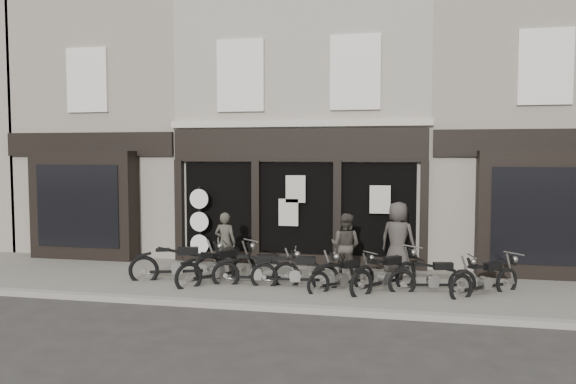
% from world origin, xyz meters
% --- Properties ---
extents(ground_plane, '(90.00, 90.00, 0.00)m').
position_xyz_m(ground_plane, '(0.00, 0.00, 0.00)').
color(ground_plane, '#2D2B28').
rests_on(ground_plane, ground).
extents(pavement, '(30.00, 4.20, 0.12)m').
position_xyz_m(pavement, '(0.00, 0.90, 0.06)').
color(pavement, slate).
rests_on(pavement, ground_plane).
extents(kerb, '(30.00, 0.25, 0.13)m').
position_xyz_m(kerb, '(0.00, -1.25, 0.07)').
color(kerb, gray).
rests_on(kerb, ground_plane).
extents(central_building, '(7.30, 6.22, 8.34)m').
position_xyz_m(central_building, '(0.00, 5.95, 4.08)').
color(central_building, '#A2988B').
rests_on(central_building, ground).
extents(neighbour_left, '(5.60, 6.73, 8.34)m').
position_xyz_m(neighbour_left, '(-6.35, 5.90, 4.04)').
color(neighbour_left, gray).
rests_on(neighbour_left, ground).
extents(neighbour_right, '(5.60, 6.73, 8.34)m').
position_xyz_m(neighbour_right, '(6.35, 5.90, 4.04)').
color(neighbour_right, gray).
rests_on(neighbour_right, ground).
extents(motorcycle_0, '(2.23, 1.07, 1.11)m').
position_xyz_m(motorcycle_0, '(-2.52, 0.53, 0.44)').
color(motorcycle_0, black).
rests_on(motorcycle_0, ground).
extents(motorcycle_1, '(1.64, 1.87, 1.08)m').
position_xyz_m(motorcycle_1, '(-1.43, 0.40, 0.43)').
color(motorcycle_1, black).
rests_on(motorcycle_1, ground).
extents(motorcycle_2, '(2.11, 0.65, 1.02)m').
position_xyz_m(motorcycle_2, '(-0.46, 0.40, 0.40)').
color(motorcycle_2, black).
rests_on(motorcycle_2, ground).
extents(motorcycle_3, '(2.10, 0.57, 1.01)m').
position_xyz_m(motorcycle_3, '(0.48, 0.39, 0.40)').
color(motorcycle_3, black).
rests_on(motorcycle_3, ground).
extents(motorcycle_4, '(1.52, 1.45, 0.91)m').
position_xyz_m(motorcycle_4, '(1.57, 0.40, 0.36)').
color(motorcycle_4, black).
rests_on(motorcycle_4, ground).
extents(motorcycle_5, '(1.60, 1.82, 1.05)m').
position_xyz_m(motorcycle_5, '(2.53, 0.50, 0.42)').
color(motorcycle_5, black).
rests_on(motorcycle_5, ground).
extents(motorcycle_6, '(1.97, 0.71, 0.95)m').
position_xyz_m(motorcycle_6, '(3.60, 0.55, 0.38)').
color(motorcycle_6, black).
rests_on(motorcycle_6, ground).
extents(motorcycle_7, '(1.71, 1.49, 0.98)m').
position_xyz_m(motorcycle_7, '(4.72, 0.57, 0.39)').
color(motorcycle_7, black).
rests_on(motorcycle_7, ground).
extents(man_left, '(0.61, 0.43, 1.58)m').
position_xyz_m(man_left, '(-1.61, 1.52, 0.91)').
color(man_left, '#403D34').
rests_on(man_left, pavement).
extents(man_centre, '(0.92, 0.80, 1.62)m').
position_xyz_m(man_centre, '(1.51, 1.60, 0.93)').
color(man_centre, '#3D3931').
rests_on(man_centre, pavement).
extents(man_right, '(1.08, 0.90, 1.89)m').
position_xyz_m(man_right, '(2.79, 2.11, 1.06)').
color(man_right, '#3E3834').
rests_on(man_right, pavement).
extents(advert_sign_post, '(0.56, 0.36, 2.30)m').
position_xyz_m(advert_sign_post, '(-2.75, 2.66, 1.12)').
color(advert_sign_post, black).
rests_on(advert_sign_post, ground).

